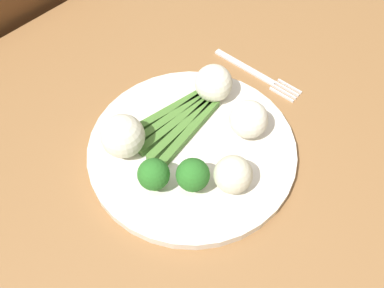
# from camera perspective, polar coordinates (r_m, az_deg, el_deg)

# --- Properties ---
(dining_table) EXTENTS (1.26, 0.86, 0.76)m
(dining_table) POSITION_cam_1_polar(r_m,az_deg,el_deg) (0.73, 3.20, -4.10)
(dining_table) COLOR olive
(dining_table) RESTS_ON ground_plane
(chair) EXTENTS (0.40, 0.40, 0.87)m
(chair) POSITION_cam_1_polar(r_m,az_deg,el_deg) (1.14, -20.03, 8.47)
(chair) COLOR brown
(chair) RESTS_ON ground_plane
(plate) EXTENTS (0.30, 0.30, 0.01)m
(plate) POSITION_cam_1_polar(r_m,az_deg,el_deg) (0.61, -0.00, -0.68)
(plate) COLOR silver
(plate) RESTS_ON dining_table
(asparagus_bundle) EXTENTS (0.15, 0.08, 0.01)m
(asparagus_bundle) POSITION_cam_1_polar(r_m,az_deg,el_deg) (0.62, -2.07, 2.82)
(asparagus_bundle) COLOR #47752D
(asparagus_bundle) RESTS_ON plate
(broccoli_right) EXTENTS (0.04, 0.04, 0.05)m
(broccoli_right) POSITION_cam_1_polar(r_m,az_deg,el_deg) (0.54, 0.11, -4.22)
(broccoli_right) COLOR #568E33
(broccoli_right) RESTS_ON plate
(broccoli_back_right) EXTENTS (0.04, 0.04, 0.05)m
(broccoli_back_right) POSITION_cam_1_polar(r_m,az_deg,el_deg) (0.55, -5.40, -3.94)
(broccoli_back_right) COLOR #568E33
(broccoli_back_right) RESTS_ON plate
(cauliflower_near_center) EXTENTS (0.06, 0.06, 0.06)m
(cauliflower_near_center) POSITION_cam_1_polar(r_m,az_deg,el_deg) (0.60, 7.62, 3.32)
(cauliflower_near_center) COLOR white
(cauliflower_near_center) RESTS_ON plate
(cauliflower_near_fork) EXTENTS (0.06, 0.06, 0.06)m
(cauliflower_near_fork) POSITION_cam_1_polar(r_m,az_deg,el_deg) (0.64, 2.92, 8.17)
(cauliflower_near_fork) COLOR silver
(cauliflower_near_fork) RESTS_ON plate
(cauliflower_mid) EXTENTS (0.05, 0.05, 0.05)m
(cauliflower_mid) POSITION_cam_1_polar(r_m,az_deg,el_deg) (0.55, 5.54, -4.10)
(cauliflower_mid) COLOR beige
(cauliflower_mid) RESTS_ON plate
(cauliflower_back) EXTENTS (0.06, 0.06, 0.06)m
(cauliflower_back) POSITION_cam_1_polar(r_m,az_deg,el_deg) (0.58, -9.29, 1.06)
(cauliflower_back) COLOR silver
(cauliflower_back) RESTS_ON plate
(fork) EXTENTS (0.03, 0.17, 0.00)m
(fork) POSITION_cam_1_polar(r_m,az_deg,el_deg) (0.72, 8.70, 9.28)
(fork) COLOR silver
(fork) RESTS_ON dining_table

